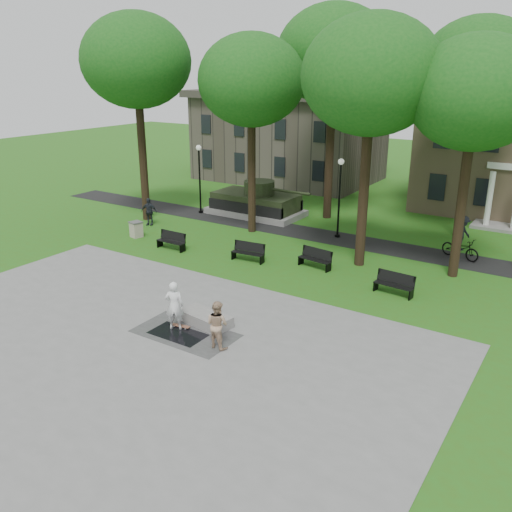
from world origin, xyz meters
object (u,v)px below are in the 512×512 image
Objects in this scene: skateboarder at (174,306)px; friend_watching at (217,324)px; cyclist at (461,241)px; park_bench_0 at (172,240)px; concrete_block at (206,319)px; trash_bin at (136,229)px.

skateboarder is 1.09× the size of friend_watching.
cyclist is at bearing -147.08° from skateboarder.
park_bench_0 is at bearing -78.55° from skateboarder.
skateboarder is (-0.74, -0.98, 0.76)m from concrete_block.
cyclist reaches higher than skateboarder.
trash_bin reaches higher than concrete_block.
friend_watching is 1.00× the size of park_bench_0.
trash_bin is at bearing -69.12° from skateboarder.
park_bench_0 is (-8.97, 7.69, -0.40)m from friend_watching.
trash_bin is (-10.02, 7.98, -0.52)m from skateboarder.
concrete_block is 1.22× the size of park_bench_0.
park_bench_0 is at bearing 136.04° from cyclist.
park_bench_0 is at bearing -35.28° from friend_watching.
skateboarder is at bearing -1.30° from friend_watching.
skateboarder reaches higher than friend_watching.
skateboarder is 2.06× the size of trash_bin.
friend_watching reaches higher than trash_bin.
skateboarder is 12.82m from trash_bin.
cyclist reaches higher than trash_bin.
cyclist is 18.55m from trash_bin.
friend_watching is at bearing -40.08° from park_bench_0.
park_bench_0 is (-6.70, 7.43, -0.48)m from skateboarder.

